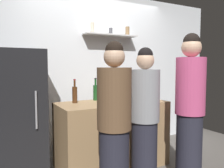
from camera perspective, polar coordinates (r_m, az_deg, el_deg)
name	(u,v)px	position (r m, az deg, el deg)	size (l,w,h in m)	color
back_wall_assembly	(96,72)	(3.88, -4.03, 3.05)	(4.80, 0.32, 2.60)	white
refrigerator	(16,113)	(3.21, -22.46, -6.60)	(0.67, 0.69, 1.60)	black
counter	(112,134)	(3.30, 0.00, -12.22)	(1.49, 0.70, 0.90)	#9E7A51
baking_pan	(113,102)	(3.01, 0.33, -4.54)	(0.34, 0.24, 0.05)	gray
utensil_holder	(143,95)	(3.62, 7.74, -2.59)	(0.11, 0.11, 0.22)	#B2B2B7
wine_bottle_amber_glass	(75,94)	(3.15, -9.16, -2.45)	(0.07, 0.07, 0.32)	#472814
wine_bottle_dark_glass	(141,93)	(3.21, 7.07, -2.15)	(0.07, 0.07, 0.33)	black
wine_bottle_green_glass	(96,92)	(3.36, -4.07, -1.96)	(0.07, 0.07, 0.32)	#19471E
water_bottle_plastic	(136,91)	(3.53, 5.94, -1.76)	(0.09, 0.09, 0.26)	silver
person_grey_hoodie	(145,118)	(2.74, 8.02, -8.34)	(0.34, 0.34, 1.61)	#262633
person_brown_jacket	(114,125)	(2.33, 0.55, -10.18)	(0.34, 0.34, 1.64)	#262633
person_pink_top	(190,110)	(2.87, 18.62, -5.99)	(0.34, 0.34, 1.77)	#262633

